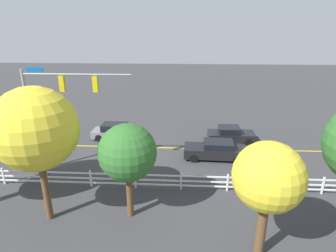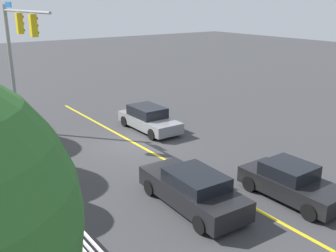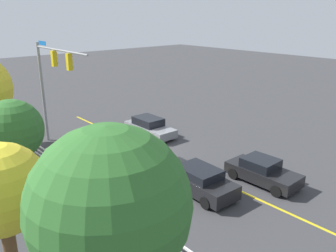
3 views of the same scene
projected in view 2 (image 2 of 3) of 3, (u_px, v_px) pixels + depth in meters
ground_plane at (136, 144)px, 21.19m from camera, size 120.00×120.00×0.00m
lane_center_stripe at (180, 168)px, 18.09m from camera, size 28.00×0.16×0.01m
signal_assembly at (18, 46)px, 20.19m from camera, size 7.12×0.38×7.32m
car_0 at (149, 119)px, 23.27m from camera, size 4.51×1.86×1.42m
car_1 at (291, 182)px, 15.16m from camera, size 4.11×1.91×1.39m
car_2 at (193, 189)px, 14.51m from camera, size 4.83×2.05×1.43m
white_rail_fence at (33, 184)px, 15.14m from camera, size 26.10×0.10×1.15m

